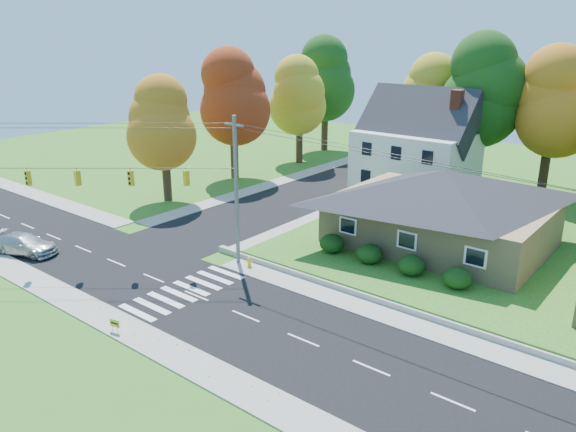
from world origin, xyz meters
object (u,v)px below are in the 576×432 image
ranch_house (441,206)px  white_car (372,163)px  fire_hydrant (249,262)px  silver_sedan (25,244)px

ranch_house → white_car: 25.17m
white_car → fire_hydrant: white_car is taller
ranch_house → silver_sedan: bearing=-139.7°
fire_hydrant → white_car: bearing=105.5°
silver_sedan → white_car: size_ratio=1.20×
white_car → silver_sedan: bearing=-107.3°
fire_hydrant → silver_sedan: bearing=-149.8°
ranch_house → white_car: size_ratio=3.60×
white_car → fire_hydrant: 30.71m
white_car → ranch_house: bearing=-56.9°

